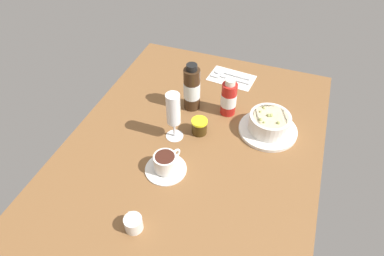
{
  "coord_description": "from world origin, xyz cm",
  "views": [
    {
      "loc": [
        -74.27,
        -25.84,
        83.68
      ],
      "look_at": [
        2.24,
        1.53,
        4.57
      ],
      "focal_mm": 31.53,
      "sensor_mm": 36.0,
      "label": 1
    }
  ],
  "objects_px": {
    "coffee_cup": "(166,164)",
    "wine_glass": "(173,111)",
    "sauce_bottle_red": "(229,98)",
    "jam_jar": "(198,126)",
    "cutlery_setting": "(231,77)",
    "creamer_jug": "(133,223)",
    "porridge_bowl": "(269,124)",
    "sauce_bottle_brown": "(192,89)"
  },
  "relations": [
    {
      "from": "sauce_bottle_red",
      "to": "cutlery_setting",
      "type": "bearing_deg",
      "value": 11.99
    },
    {
      "from": "jam_jar",
      "to": "sauce_bottle_brown",
      "type": "xyz_separation_m",
      "value": [
        0.12,
        0.07,
        0.06
      ]
    },
    {
      "from": "cutlery_setting",
      "to": "creamer_jug",
      "type": "height_order",
      "value": "creamer_jug"
    },
    {
      "from": "sauce_bottle_brown",
      "to": "coffee_cup",
      "type": "bearing_deg",
      "value": -175.25
    },
    {
      "from": "porridge_bowl",
      "to": "wine_glass",
      "type": "bearing_deg",
      "value": 113.86
    },
    {
      "from": "porridge_bowl",
      "to": "sauce_bottle_brown",
      "type": "bearing_deg",
      "value": 83.14
    },
    {
      "from": "porridge_bowl",
      "to": "cutlery_setting",
      "type": "distance_m",
      "value": 0.34
    },
    {
      "from": "creamer_jug",
      "to": "wine_glass",
      "type": "height_order",
      "value": "wine_glass"
    },
    {
      "from": "creamer_jug",
      "to": "jam_jar",
      "type": "relative_size",
      "value": 1.01
    },
    {
      "from": "coffee_cup",
      "to": "wine_glass",
      "type": "relative_size",
      "value": 0.72
    },
    {
      "from": "porridge_bowl",
      "to": "creamer_jug",
      "type": "distance_m",
      "value": 0.57
    },
    {
      "from": "sauce_bottle_brown",
      "to": "porridge_bowl",
      "type": "bearing_deg",
      "value": -96.86
    },
    {
      "from": "cutlery_setting",
      "to": "jam_jar",
      "type": "relative_size",
      "value": 3.53
    },
    {
      "from": "jam_jar",
      "to": "sauce_bottle_red",
      "type": "bearing_deg",
      "value": -26.91
    },
    {
      "from": "porridge_bowl",
      "to": "jam_jar",
      "type": "relative_size",
      "value": 3.64
    },
    {
      "from": "creamer_jug",
      "to": "sauce_bottle_red",
      "type": "height_order",
      "value": "sauce_bottle_red"
    },
    {
      "from": "creamer_jug",
      "to": "sauce_bottle_brown",
      "type": "bearing_deg",
      "value": 2.45
    },
    {
      "from": "wine_glass",
      "to": "sauce_bottle_red",
      "type": "xyz_separation_m",
      "value": [
        0.18,
        -0.14,
        -0.05
      ]
    },
    {
      "from": "wine_glass",
      "to": "jam_jar",
      "type": "height_order",
      "value": "wine_glass"
    },
    {
      "from": "porridge_bowl",
      "to": "cutlery_setting",
      "type": "bearing_deg",
      "value": 37.82
    },
    {
      "from": "cutlery_setting",
      "to": "coffee_cup",
      "type": "bearing_deg",
      "value": 173.23
    },
    {
      "from": "coffee_cup",
      "to": "wine_glass",
      "type": "bearing_deg",
      "value": 11.33
    },
    {
      "from": "cutlery_setting",
      "to": "wine_glass",
      "type": "bearing_deg",
      "value": 166.72
    },
    {
      "from": "sauce_bottle_red",
      "to": "sauce_bottle_brown",
      "type": "xyz_separation_m",
      "value": [
        -0.01,
        0.14,
        0.02
      ]
    },
    {
      "from": "coffee_cup",
      "to": "jam_jar",
      "type": "xyz_separation_m",
      "value": [
        0.19,
        -0.04,
        0.0
      ]
    },
    {
      "from": "sauce_bottle_red",
      "to": "porridge_bowl",
      "type": "bearing_deg",
      "value": -107.37
    },
    {
      "from": "cutlery_setting",
      "to": "sauce_bottle_brown",
      "type": "relative_size",
      "value": 1.05
    },
    {
      "from": "wine_glass",
      "to": "sauce_bottle_red",
      "type": "bearing_deg",
      "value": -37.39
    },
    {
      "from": "porridge_bowl",
      "to": "wine_glass",
      "type": "height_order",
      "value": "wine_glass"
    },
    {
      "from": "porridge_bowl",
      "to": "jam_jar",
      "type": "xyz_separation_m",
      "value": [
        -0.09,
        0.23,
        -0.01
      ]
    },
    {
      "from": "cutlery_setting",
      "to": "coffee_cup",
      "type": "xyz_separation_m",
      "value": [
        -0.54,
        0.06,
        0.02
      ]
    },
    {
      "from": "creamer_jug",
      "to": "wine_glass",
      "type": "distance_m",
      "value": 0.37
    },
    {
      "from": "coffee_cup",
      "to": "sauce_bottle_red",
      "type": "height_order",
      "value": "sauce_bottle_red"
    },
    {
      "from": "wine_glass",
      "to": "sauce_bottle_red",
      "type": "relative_size",
      "value": 1.22
    },
    {
      "from": "cutlery_setting",
      "to": "wine_glass",
      "type": "relative_size",
      "value": 1.08
    },
    {
      "from": "porridge_bowl",
      "to": "coffee_cup",
      "type": "xyz_separation_m",
      "value": [
        -0.28,
        0.27,
        -0.01
      ]
    },
    {
      "from": "jam_jar",
      "to": "sauce_bottle_red",
      "type": "relative_size",
      "value": 0.37
    },
    {
      "from": "sauce_bottle_brown",
      "to": "wine_glass",
      "type": "bearing_deg",
      "value": 178.92
    },
    {
      "from": "cutlery_setting",
      "to": "coffee_cup",
      "type": "height_order",
      "value": "coffee_cup"
    },
    {
      "from": "wine_glass",
      "to": "sauce_bottle_red",
      "type": "height_order",
      "value": "wine_glass"
    },
    {
      "from": "porridge_bowl",
      "to": "coffee_cup",
      "type": "relative_size",
      "value": 1.55
    },
    {
      "from": "creamer_jug",
      "to": "jam_jar",
      "type": "distance_m",
      "value": 0.41
    }
  ]
}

